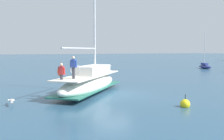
% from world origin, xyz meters
% --- Properties ---
extents(ground_plane, '(400.00, 400.00, 0.00)m').
position_xyz_m(ground_plane, '(0.00, 0.00, 0.00)').
color(ground_plane, '#284C66').
extents(main_sailboat, '(8.74, 8.21, 12.32)m').
position_xyz_m(main_sailboat, '(-1.68, -1.57, 0.90)').
color(main_sailboat, white).
rests_on(main_sailboat, ground).
extents(moored_sloop_far, '(4.08, 1.87, 6.62)m').
position_xyz_m(moored_sloop_far, '(-17.76, 27.00, 0.48)').
color(moored_sloop_far, navy).
rests_on(moored_sloop_far, ground).
extents(seagull, '(1.26, 0.47, 0.18)m').
position_xyz_m(seagull, '(0.72, -7.63, 0.34)').
color(seagull, silver).
rests_on(seagull, ground).
extents(mooring_buoy, '(0.61, 0.61, 0.90)m').
position_xyz_m(mooring_buoy, '(5.56, 2.01, 0.18)').
color(mooring_buoy, yellow).
rests_on(mooring_buoy, ground).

